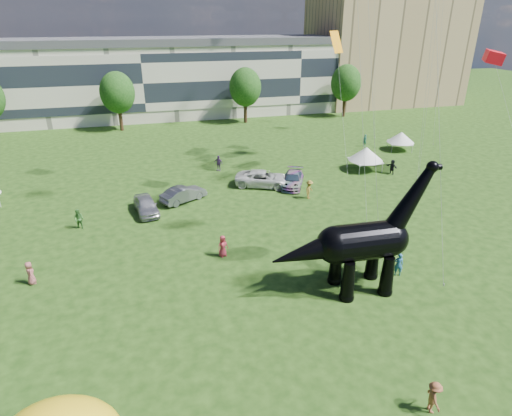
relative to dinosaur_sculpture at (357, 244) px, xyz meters
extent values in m
plane|color=#16330C|center=(-3.01, -4.56, -3.32)|extent=(220.00, 220.00, 0.00)
cube|color=beige|center=(-11.01, 57.44, 2.68)|extent=(78.00, 11.00, 12.00)
cube|color=tan|center=(36.99, 60.44, 7.68)|extent=(28.00, 18.00, 22.00)
cylinder|color=#382314|center=(-15.01, 48.44, -1.72)|extent=(0.56, 0.56, 3.20)
ellipsoid|color=#14380F|center=(-15.01, 48.44, 3.00)|extent=(5.20, 5.20, 6.24)
cylinder|color=#382314|center=(4.99, 48.44, -1.72)|extent=(0.56, 0.56, 3.20)
ellipsoid|color=#14380F|center=(4.99, 48.44, 3.00)|extent=(5.20, 5.20, 6.24)
cylinder|color=#382314|center=(22.99, 48.44, -1.72)|extent=(0.56, 0.56, 3.20)
ellipsoid|color=#14380F|center=(22.99, 48.44, 3.00)|extent=(5.20, 5.20, 6.24)
cone|color=black|center=(-0.90, -0.94, -1.99)|extent=(0.96, 0.96, 2.67)
sphere|color=black|center=(-0.90, -0.94, -3.16)|extent=(0.98, 0.98, 0.98)
cone|color=black|center=(-0.82, 1.01, -1.99)|extent=(0.96, 0.96, 2.67)
sphere|color=black|center=(-0.82, 1.01, -3.16)|extent=(0.98, 0.98, 0.98)
cone|color=black|center=(1.77, -1.05, -1.99)|extent=(0.96, 0.96, 2.67)
sphere|color=black|center=(1.77, -1.05, -3.16)|extent=(0.98, 0.98, 0.98)
cone|color=black|center=(1.85, 0.91, -1.99)|extent=(0.96, 0.96, 2.67)
sphere|color=black|center=(1.85, 0.91, -3.16)|extent=(0.98, 0.98, 0.98)
cylinder|color=black|center=(0.38, -0.01, 0.15)|extent=(3.83, 2.55, 2.40)
sphere|color=black|center=(-1.48, 0.06, 0.15)|extent=(2.40, 2.40, 2.40)
sphere|color=black|center=(2.25, -0.09, 0.15)|extent=(2.31, 2.31, 2.31)
cone|color=black|center=(3.34, -0.13, 2.73)|extent=(3.40, 1.46, 4.71)
sphere|color=black|center=(4.42, -0.17, 4.77)|extent=(0.75, 0.75, 0.75)
cylinder|color=black|center=(4.69, -0.18, 4.73)|extent=(0.64, 0.42, 0.39)
cone|color=black|center=(-3.32, 0.13, -0.15)|extent=(4.77, 2.05, 2.61)
imported|color=#B1B0B5|center=(-12.57, 15.73, -2.55)|extent=(2.45, 4.74, 1.54)
imported|color=slate|center=(-8.98, 17.56, -2.57)|extent=(4.76, 3.59, 1.50)
imported|color=silver|center=(-0.41, 19.38, -2.50)|extent=(6.48, 4.87, 1.64)
imported|color=#595960|center=(2.55, 18.57, -2.60)|extent=(4.02, 5.36, 1.45)
cube|color=white|center=(12.41, 21.23, -2.19)|extent=(3.10, 3.10, 0.12)
cone|color=white|center=(12.41, 21.23, -1.36)|extent=(3.93, 3.93, 1.54)
cylinder|color=#999999|center=(10.96, 19.80, -2.75)|extent=(0.06, 0.06, 1.13)
cylinder|color=#999999|center=(13.84, 19.79, -2.75)|extent=(0.06, 0.06, 1.13)
cylinder|color=#999999|center=(10.97, 22.68, -2.75)|extent=(0.06, 0.06, 1.13)
cylinder|color=#999999|center=(13.86, 22.67, -2.75)|extent=(0.06, 0.06, 1.13)
cube|color=silver|center=(20.87, 27.26, -2.30)|extent=(3.57, 3.57, 0.11)
cone|color=silver|center=(20.87, 27.26, -1.55)|extent=(4.52, 4.52, 1.39)
cylinder|color=#999999|center=(19.20, 26.48, -2.81)|extent=(0.06, 0.06, 1.02)
cylinder|color=#999999|center=(21.65, 25.59, -2.81)|extent=(0.06, 0.06, 1.02)
cylinder|color=#999999|center=(20.09, 28.93, -2.81)|extent=(0.06, 0.06, 1.02)
cylinder|color=#999999|center=(22.53, 28.04, -2.81)|extent=(0.06, 0.06, 1.02)
cylinder|color=#999999|center=(-25.74, 20.75, -2.80)|extent=(0.06, 0.06, 1.05)
imported|color=black|center=(14.68, 19.16, -2.48)|extent=(0.96, 1.63, 1.68)
imported|color=#A52938|center=(-7.38, 6.37, -2.48)|extent=(0.95, 0.77, 1.69)
imported|color=#3A752F|center=(-18.09, 13.99, -2.44)|extent=(1.03, 0.92, 1.76)
imported|color=brown|center=(-1.01, -9.66, -2.49)|extent=(0.81, 1.17, 1.66)
imported|color=#4C2C63|center=(-4.02, 25.53, -2.42)|extent=(1.10, 1.01, 1.81)
imported|color=#2D7268|center=(17.23, 30.13, -2.50)|extent=(0.60, 0.70, 1.63)
imported|color=#A45352|center=(-20.43, 6.24, -2.49)|extent=(0.76, 0.94, 1.65)
imported|color=olive|center=(2.95, 14.96, -2.38)|extent=(1.36, 1.35, 1.89)
imported|color=#235983|center=(3.74, 0.63, -2.47)|extent=(0.73, 0.62, 1.71)
cube|color=red|center=(23.78, 17.49, 9.18)|extent=(3.62, 4.01, 1.44)
plane|color=orange|center=(10.56, 27.28, 10.34)|extent=(2.63, 2.17, 2.39)
camera|label=1|loc=(-12.39, -20.96, 13.09)|focal=30.00mm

